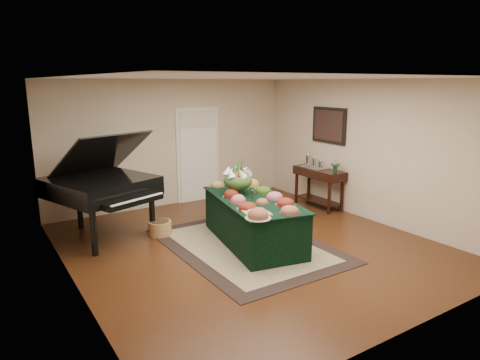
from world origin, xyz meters
TOP-DOWN VIEW (x-y plane):
  - ground at (0.00, 0.00)m, footprint 6.00×6.00m
  - area_rug at (-0.07, 0.01)m, footprint 2.26×3.17m
  - kitchen_doorway at (0.60, 2.97)m, footprint 1.05×0.07m
  - buffet_table at (0.10, 0.06)m, footprint 1.45×2.37m
  - food_platters at (0.11, 0.03)m, footprint 1.38×2.30m
  - cutting_board at (-0.31, -0.62)m, footprint 0.42×0.42m
  - green_goblets at (0.08, 0.05)m, footprint 0.15×0.22m
  - floral_centerpiece at (0.06, 0.45)m, footprint 0.51×0.51m
  - grand_piano at (-1.91, 1.72)m, footprint 1.92×2.12m
  - wicker_basket at (-1.06, 1.26)m, footprint 0.40×0.40m
  - mahogany_sideboard at (2.50, 1.06)m, footprint 0.45×1.21m
  - tea_service at (2.50, 1.24)m, footprint 0.34×0.58m
  - pink_bouquet at (2.50, 0.60)m, footprint 0.20×0.20m
  - wall_painting at (2.72, 1.06)m, footprint 0.05×0.95m

SIDE VIEW (x-z plane):
  - ground at x=0.00m, z-range 0.00..0.00m
  - area_rug at x=-0.07m, z-range 0.00..0.01m
  - wicker_basket at x=-1.06m, z-range 0.00..0.25m
  - buffet_table at x=0.10m, z-range 0.00..0.77m
  - mahogany_sideboard at x=2.50m, z-range 0.23..1.07m
  - cutting_board at x=-0.31m, z-range 0.75..0.85m
  - food_platters at x=0.11m, z-range 0.75..0.88m
  - green_goblets at x=0.08m, z-range 0.77..0.95m
  - grand_piano at x=-1.91m, z-range 0.01..1.83m
  - tea_service at x=2.50m, z-range 0.81..1.10m
  - pink_bouquet at x=2.50m, z-range 0.88..1.13m
  - kitchen_doorway at x=0.60m, z-range -0.03..2.07m
  - floral_centerpiece at x=0.06m, z-range 0.81..1.32m
  - wall_painting at x=2.72m, z-range 1.38..2.12m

